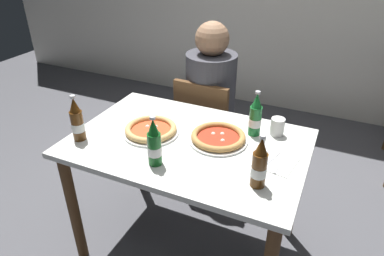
% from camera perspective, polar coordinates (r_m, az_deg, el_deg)
% --- Properties ---
extents(ground_plane, '(8.00, 8.00, 0.00)m').
position_cam_1_polar(ground_plane, '(2.26, -0.56, -18.46)').
color(ground_plane, '#4C4C51').
extents(dining_table_main, '(1.20, 0.80, 0.75)m').
position_cam_1_polar(dining_table_main, '(1.84, -0.65, -5.15)').
color(dining_table_main, silver).
rests_on(dining_table_main, ground_plane).
extents(chair_behind_table, '(0.42, 0.42, 0.85)m').
position_cam_1_polar(chair_behind_table, '(2.44, 2.44, 0.14)').
color(chair_behind_table, brown).
rests_on(chair_behind_table, ground_plane).
extents(diner_seated, '(0.34, 0.34, 1.21)m').
position_cam_1_polar(diner_seated, '(2.43, 3.01, 2.74)').
color(diner_seated, '#2D3342').
rests_on(diner_seated, ground_plane).
extents(pizza_margherita_near, '(0.30, 0.30, 0.04)m').
position_cam_1_polar(pizza_margherita_near, '(1.77, 4.36, -1.58)').
color(pizza_margherita_near, white).
rests_on(pizza_margherita_near, dining_table_main).
extents(pizza_marinara_far, '(0.30, 0.30, 0.04)m').
position_cam_1_polar(pizza_marinara_far, '(1.84, -6.81, -0.31)').
color(pizza_marinara_far, white).
rests_on(pizza_marinara_far, dining_table_main).
extents(beer_bottle_left, '(0.07, 0.07, 0.25)m').
position_cam_1_polar(beer_bottle_left, '(1.81, 10.45, 1.85)').
color(beer_bottle_left, '#196B2D').
rests_on(beer_bottle_left, dining_table_main).
extents(beer_bottle_center, '(0.07, 0.07, 0.25)m').
position_cam_1_polar(beer_bottle_center, '(1.45, 11.09, -6.05)').
color(beer_bottle_center, '#512D0F').
rests_on(beer_bottle_center, dining_table_main).
extents(beer_bottle_right, '(0.07, 0.07, 0.25)m').
position_cam_1_polar(beer_bottle_right, '(1.83, -18.48, 1.05)').
color(beer_bottle_right, '#512D0F').
rests_on(beer_bottle_right, dining_table_main).
extents(beer_bottle_extra, '(0.07, 0.07, 0.25)m').
position_cam_1_polar(beer_bottle_extra, '(1.56, -6.26, -2.74)').
color(beer_bottle_extra, '#14591E').
rests_on(beer_bottle_extra, dining_table_main).
extents(napkin_with_cutlery, '(0.21, 0.21, 0.01)m').
position_cam_1_polar(napkin_with_cutlery, '(1.67, 13.61, -5.38)').
color(napkin_with_cutlery, white).
rests_on(napkin_with_cutlery, dining_table_main).
extents(paper_cup, '(0.07, 0.07, 0.09)m').
position_cam_1_polar(paper_cup, '(1.86, 13.95, 0.21)').
color(paper_cup, white).
rests_on(paper_cup, dining_table_main).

